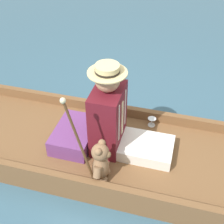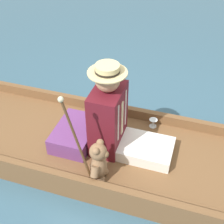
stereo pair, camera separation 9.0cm
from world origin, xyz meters
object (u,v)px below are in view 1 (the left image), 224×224
(seated_person, at_px, (116,120))
(teddy_bear, at_px, (101,163))
(wine_glass, at_px, (152,121))
(walking_cane, at_px, (77,138))

(seated_person, height_order, teddy_bear, seated_person)
(wine_glass, bearing_deg, seated_person, -35.02)
(seated_person, bearing_deg, wine_glass, 148.04)
(wine_glass, bearing_deg, teddy_bear, -20.79)
(teddy_bear, distance_m, wine_glass, 0.83)
(teddy_bear, relative_size, walking_cane, 0.46)
(teddy_bear, height_order, walking_cane, walking_cane)
(seated_person, relative_size, walking_cane, 1.02)
(wine_glass, height_order, walking_cane, walking_cane)
(walking_cane, bearing_deg, teddy_bear, 116.75)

